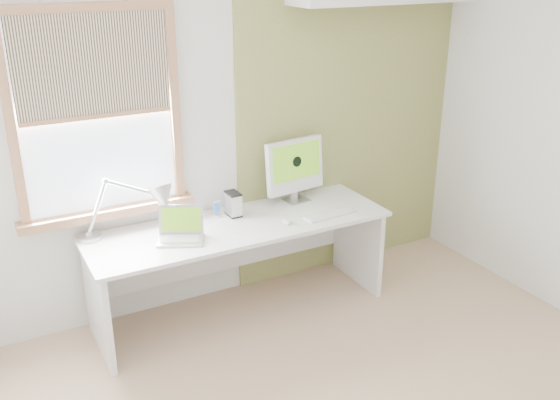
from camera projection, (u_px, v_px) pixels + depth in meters
room at (377, 212)px, 3.19m from camera, size 4.04×3.54×2.64m
accent_wall at (348, 117)px, 5.05m from camera, size 2.00×0.02×2.60m
window at (97, 116)px, 4.06m from camera, size 1.20×0.14×1.42m
desk at (236, 245)px, 4.58m from camera, size 2.20×0.70×0.73m
desk_lamp at (149, 203)px, 4.24m from camera, size 0.72×0.37×0.42m
laptop at (181, 231)px, 4.22m from camera, size 0.38×0.35×0.21m
phone_dock at (217, 212)px, 4.57m from camera, size 0.07×0.07×0.12m
external_drive at (233, 204)px, 4.57m from camera, size 0.09×0.14×0.18m
imac at (295, 167)px, 4.78m from camera, size 0.51×0.19×0.49m
keyboard at (330, 214)px, 4.60m from camera, size 0.41×0.14×0.02m
mouse at (287, 222)px, 4.46m from camera, size 0.07×0.10×0.03m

